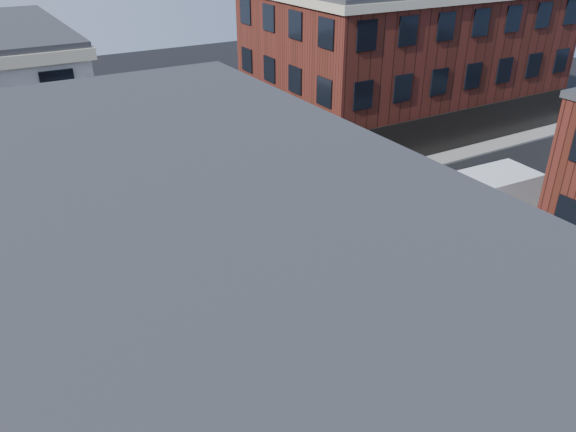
% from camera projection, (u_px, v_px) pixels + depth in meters
% --- Properties ---
extents(ground, '(120.00, 120.00, 0.00)m').
position_uv_depth(ground, '(303.00, 260.00, 31.19)').
color(ground, black).
rests_on(ground, ground).
extents(sidewalk_ne, '(30.00, 30.00, 0.15)m').
position_uv_depth(sidewalk_ne, '(369.00, 107.00, 56.61)').
color(sidewalk_ne, gray).
rests_on(sidewalk_ne, ground).
extents(building_ne, '(25.00, 16.00, 12.00)m').
position_uv_depth(building_ne, '(404.00, 57.00, 49.82)').
color(building_ne, '#401810').
rests_on(building_ne, ground).
extents(tree_near, '(2.69, 2.69, 4.49)m').
position_uv_depth(tree_near, '(319.00, 131.00, 40.72)').
color(tree_near, black).
rests_on(tree_near, ground).
extents(tree_far, '(2.43, 2.43, 4.07)m').
position_uv_depth(tree_far, '(278.00, 114.00, 45.42)').
color(tree_far, black).
rests_on(tree_far, ground).
extents(signal_pole, '(1.29, 1.24, 4.60)m').
position_uv_depth(signal_pole, '(248.00, 324.00, 21.75)').
color(signal_pole, black).
rests_on(signal_pole, ground).
extents(box_truck, '(9.08, 3.19, 4.05)m').
position_uv_depth(box_truck, '(470.00, 210.00, 31.95)').
color(box_truck, white).
rests_on(box_truck, ground).
extents(traffic_cone, '(0.39, 0.39, 0.65)m').
position_uv_depth(traffic_cone, '(255.00, 344.00, 24.55)').
color(traffic_cone, '#F4380A').
rests_on(traffic_cone, ground).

